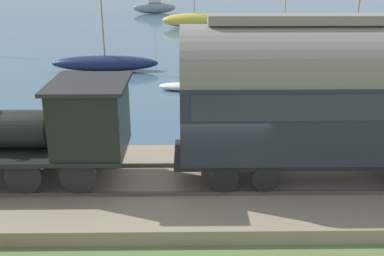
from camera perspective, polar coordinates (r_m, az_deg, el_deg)
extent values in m
plane|color=#607542|center=(13.20, 3.14, -8.29)|extent=(200.00, 200.00, 0.00)
cube|color=#426075|center=(54.94, 0.14, 13.84)|extent=(80.00, 80.00, 0.01)
cube|color=gray|center=(13.18, 3.14, -7.37)|extent=(5.29, 56.00, 0.39)
cube|color=#4C4742|center=(12.26, 3.44, -8.29)|extent=(0.07, 54.88, 0.12)
cube|color=#4C4742|center=(13.87, 2.91, -4.69)|extent=(0.07, 54.88, 0.12)
cylinder|color=black|center=(12.31, -14.23, -5.92)|extent=(0.12, 0.98, 0.98)
cylinder|color=black|center=(13.92, -12.61, -2.62)|extent=(0.12, 0.98, 0.98)
cylinder|color=black|center=(12.72, -20.61, -5.76)|extent=(0.12, 0.98, 0.98)
cylinder|color=black|center=(14.28, -18.30, -2.58)|extent=(0.12, 0.98, 0.98)
cube|color=black|center=(13.34, -19.58, -2.50)|extent=(2.31, 5.26, 0.12)
cube|color=black|center=(12.56, -12.70, 1.41)|extent=(2.21, 1.84, 1.77)
cube|color=#282828|center=(12.30, -13.03, 5.53)|extent=(2.41, 2.08, 0.10)
cylinder|color=black|center=(12.21, 9.34, -6.34)|extent=(0.12, 0.76, 0.76)
cylinder|color=black|center=(13.82, 8.10, -2.97)|extent=(0.12, 0.76, 0.76)
cylinder|color=black|center=(12.06, 4.09, -6.44)|extent=(0.12, 0.76, 0.76)
cylinder|color=black|center=(13.70, 3.48, -3.02)|extent=(0.12, 0.76, 0.76)
cube|color=black|center=(13.36, 17.28, -3.15)|extent=(1.91, 8.91, 0.16)
cube|color=#232833|center=(12.92, 17.87, 2.13)|extent=(2.12, 8.55, 2.43)
cube|color=#2D333D|center=(12.80, 18.08, 3.94)|extent=(2.15, 8.02, 0.68)
cylinder|color=gray|center=(12.61, 18.47, 7.39)|extent=(2.23, 8.55, 2.23)
cube|color=gray|center=(12.41, 19.12, 12.92)|extent=(0.74, 7.13, 0.24)
ellipsoid|color=white|center=(31.84, 19.72, 8.67)|extent=(3.14, 5.70, 0.94)
ellipsoid|color=gold|center=(46.26, 0.26, 13.50)|extent=(1.63, 6.45, 1.44)
ellipsoid|color=gray|center=(59.46, -4.79, 14.95)|extent=(1.86, 5.50, 1.38)
cube|color=silver|center=(59.38, -4.82, 15.83)|extent=(0.87, 1.70, 0.45)
ellipsoid|color=#192347|center=(28.13, -10.97, 8.07)|extent=(1.23, 6.48, 0.95)
ellipsoid|color=#236B42|center=(44.63, 11.59, 12.56)|extent=(3.79, 5.32, 1.01)
ellipsoid|color=silver|center=(23.43, -1.50, 5.28)|extent=(1.11, 2.34, 0.40)
ellipsoid|color=beige|center=(22.23, -10.94, 4.15)|extent=(2.62, 1.97, 0.46)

